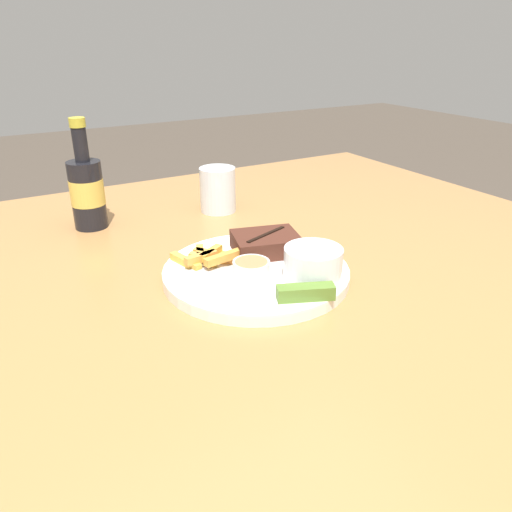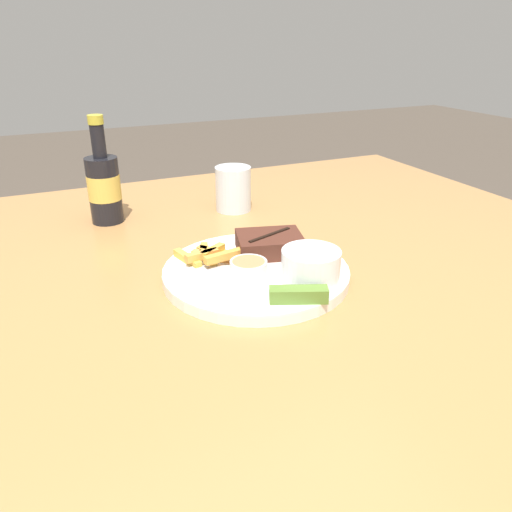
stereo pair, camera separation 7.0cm
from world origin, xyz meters
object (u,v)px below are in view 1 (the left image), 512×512
object	(u,v)px
dinner_plate	(256,273)
pickle_spear	(306,292)
dipping_sauce_cup	(251,270)
drinking_glass	(218,190)
steak_portion	(266,243)
coleslaw_cup	(313,262)
beer_bottle	(87,190)
fork_utensil	(207,271)

from	to	relation	value
dinner_plate	pickle_spear	size ratio (longest dim) A/B	3.54
dipping_sauce_cup	drinking_glass	world-z (taller)	drinking_glass
dipping_sauce_cup	pickle_spear	bearing A→B (deg)	-67.87
steak_portion	pickle_spear	distance (m)	0.17
steak_portion	coleslaw_cup	bearing A→B (deg)	-85.96
dipping_sauce_cup	drinking_glass	bearing A→B (deg)	71.44
steak_portion	coleslaw_cup	size ratio (longest dim) A/B	1.44
dinner_plate	dipping_sauce_cup	size ratio (longest dim) A/B	5.27
beer_bottle	drinking_glass	xyz separation A→B (m)	(0.26, -0.04, -0.03)
coleslaw_cup	drinking_glass	distance (m)	0.40
coleslaw_cup	beer_bottle	world-z (taller)	beer_bottle
dipping_sauce_cup	drinking_glass	size ratio (longest dim) A/B	0.59
fork_utensil	coleslaw_cup	bearing A→B (deg)	-19.07
coleslaw_cup	pickle_spear	world-z (taller)	coleslaw_cup
coleslaw_cup	beer_bottle	bearing A→B (deg)	117.23
beer_bottle	drinking_glass	world-z (taller)	beer_bottle
dinner_plate	pickle_spear	bearing A→B (deg)	-85.59
beer_bottle	pickle_spear	bearing A→B (deg)	-69.58
beer_bottle	drinking_glass	distance (m)	0.27
dinner_plate	steak_portion	size ratio (longest dim) A/B	2.33
fork_utensil	drinking_glass	distance (m)	0.34
pickle_spear	steak_portion	bearing A→B (deg)	77.64
dipping_sauce_cup	pickle_spear	world-z (taller)	dipping_sauce_cup
coleslaw_cup	dinner_plate	bearing A→B (deg)	125.92
pickle_spear	coleslaw_cup	bearing A→B (deg)	45.52
coleslaw_cup	drinking_glass	world-z (taller)	drinking_glass
steak_portion	pickle_spear	world-z (taller)	steak_portion
dinner_plate	coleslaw_cup	world-z (taller)	coleslaw_cup
dipping_sauce_cup	drinking_glass	distance (m)	0.37
steak_portion	dipping_sauce_cup	bearing A→B (deg)	-132.96
dinner_plate	dipping_sauce_cup	xyz separation A→B (m)	(-0.03, -0.03, 0.03)
steak_portion	pickle_spear	bearing A→B (deg)	-102.36
beer_bottle	coleslaw_cup	bearing A→B (deg)	-62.77
dinner_plate	pickle_spear	distance (m)	0.12
coleslaw_cup	fork_utensil	size ratio (longest dim) A/B	0.67
coleslaw_cup	dipping_sauce_cup	world-z (taller)	coleslaw_cup
dinner_plate	pickle_spear	xyz separation A→B (m)	(0.01, -0.12, 0.02)
fork_utensil	drinking_glass	world-z (taller)	drinking_glass
dinner_plate	fork_utensil	distance (m)	0.08
drinking_glass	pickle_spear	bearing A→B (deg)	-100.62
dinner_plate	fork_utensil	world-z (taller)	fork_utensil
drinking_glass	steak_portion	bearing A→B (deg)	-99.57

